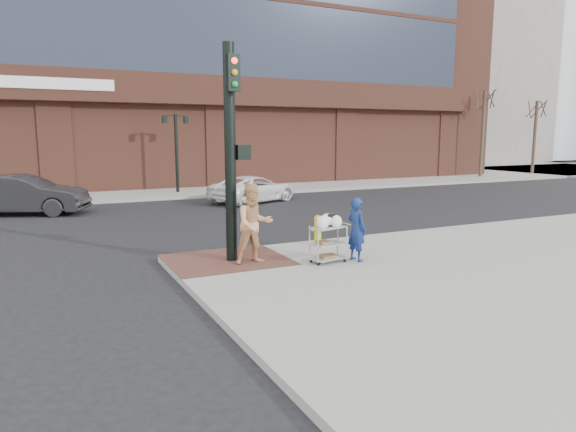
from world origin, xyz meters
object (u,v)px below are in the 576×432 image
utility_cart (328,241)px  sedan_dark (23,195)px  minivan_white (253,189)px  traffic_signal_pole (231,147)px  pedestrian_tan (254,224)px  fire_hydrant (318,230)px  lamp_post (176,144)px  woman_blue (357,229)px

utility_cart → sedan_dark: bearing=118.0°
minivan_white → utility_cart: bearing=142.4°
traffic_signal_pole → pedestrian_tan: bearing=-53.2°
traffic_signal_pole → utility_cart: size_ratio=4.39×
pedestrian_tan → traffic_signal_pole: bearing=128.4°
fire_hydrant → sedan_dark: bearing=124.9°
lamp_post → sedan_dark: 8.38m
sedan_dark → traffic_signal_pole: bearing=-136.6°
woman_blue → fire_hydrant: size_ratio=1.87×
pedestrian_tan → utility_cart: (1.58, -0.67, -0.41)m
sedan_dark → pedestrian_tan: bearing=-135.9°
lamp_post → minivan_white: size_ratio=0.91×
lamp_post → fire_hydrant: (0.20, -14.54, -2.06)m
sedan_dark → utility_cart: bearing=-131.0°
lamp_post → pedestrian_tan: size_ratio=2.16×
pedestrian_tan → sedan_dark: bearing=114.7°
lamp_post → fire_hydrant: size_ratio=4.97×
woman_blue → fire_hydrant: woman_blue is taller
woman_blue → pedestrian_tan: size_ratio=0.82×
lamp_post → pedestrian_tan: 15.91m
traffic_signal_pole → sedan_dark: bearing=112.5°
minivan_white → pedestrian_tan: bearing=134.3°
traffic_signal_pole → utility_cart: (1.93, -1.13, -2.16)m
traffic_signal_pole → pedestrian_tan: 1.85m
woman_blue → minivan_white: (2.28, 12.01, -0.29)m
minivan_white → fire_hydrant: (-2.22, -10.04, -0.05)m
pedestrian_tan → minivan_white: pedestrian_tan is taller
fire_hydrant → minivan_white: bearing=77.5°
lamp_post → sedan_dark: bearing=-150.0°
minivan_white → traffic_signal_pole: bearing=131.9°
traffic_signal_pole → sedan_dark: 12.23m
pedestrian_tan → fire_hydrant: bearing=28.0°
minivan_white → fire_hydrant: bearing=144.0°
lamp_post → fire_hydrant: lamp_post is taller
sedan_dark → minivan_white: size_ratio=1.08×
sedan_dark → fire_hydrant: 12.75m
minivan_white → utility_cart: utility_cart is taller
pedestrian_tan → sedan_dark: (-4.96, 11.61, -0.29)m
traffic_signal_pole → sedan_dark: size_ratio=1.05×
sedan_dark → utility_cart: (6.54, -12.28, -0.12)m
woman_blue → pedestrian_tan: pedestrian_tan is taller
traffic_signal_pole → sedan_dark: traffic_signal_pole is taller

